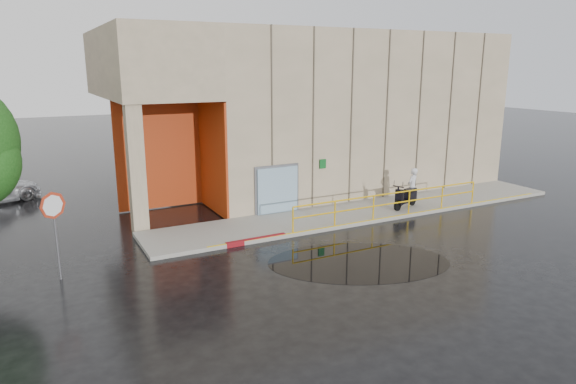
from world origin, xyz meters
The scene contains 9 objects.
ground centered at (0.00, 0.00, 0.00)m, with size 120.00×120.00×0.00m, color black.
sidewalk centered at (4.00, 4.50, 0.07)m, with size 20.00×3.00×0.15m, color gray.
building centered at (5.10, 10.98, 4.21)m, with size 20.00×10.17×8.00m.
guardrail centered at (4.25, 3.15, 0.68)m, with size 9.56×0.06×1.03m.
person centered at (6.26, 4.19, 1.01)m, with size 0.63×0.41×1.72m, color silver.
scooter centered at (5.65, 3.90, 0.92)m, with size 1.79×1.07×1.35m.
stop_sign centered at (-8.78, 2.76, 2.01)m, with size 0.74×0.46×2.78m.
red_curb centered at (-2.07, 3.10, 0.09)m, with size 2.40×0.18×0.18m, color maroon.
puddle centered at (0.17, -0.27, 0.00)m, with size 6.09×3.75×0.01m, color black.
Camera 1 is at (-9.35, -13.45, 6.37)m, focal length 32.00 mm.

